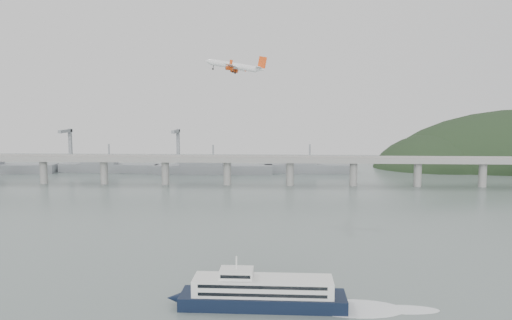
{
  "coord_description": "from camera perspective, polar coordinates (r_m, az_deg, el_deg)",
  "views": [
    {
      "loc": [
        11.98,
        -192.85,
        63.16
      ],
      "look_at": [
        0.0,
        55.0,
        36.0
      ],
      "focal_mm": 35.0,
      "sensor_mm": 36.0,
      "label": 1
    }
  ],
  "objects": [
    {
      "name": "ground",
      "position": [
        203.28,
        -0.76,
        -11.86
      ],
      "size": [
        900.0,
        900.0,
        0.0
      ],
      "primitive_type": "plane",
      "color": "slate",
      "rests_on": "ground"
    },
    {
      "name": "bridge",
      "position": [
        395.69,
        0.85,
        -0.36
      ],
      "size": [
        800.0,
        22.0,
        23.9
      ],
      "color": "gray",
      "rests_on": "ground"
    },
    {
      "name": "distant_fleet",
      "position": [
        490.86,
        -17.19,
        -0.69
      ],
      "size": [
        453.0,
        60.9,
        40.0
      ],
      "color": "gray",
      "rests_on": "ground"
    },
    {
      "name": "ferry",
      "position": [
        162.49,
        0.79,
        -14.96
      ],
      "size": [
        85.79,
        15.33,
        16.2
      ],
      "rotation": [
        0.0,
        0.0,
        -0.01
      ],
      "color": "black",
      "rests_on": "ground"
    },
    {
      "name": "airliner",
      "position": [
        291.71,
        -2.41,
        10.67
      ],
      "size": [
        37.3,
        34.07,
        9.84
      ],
      "rotation": [
        0.05,
        -0.17,
        2.97
      ],
      "color": "white",
      "rests_on": "ground"
    }
  ]
}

